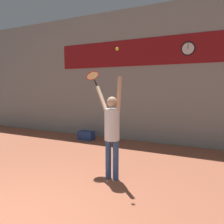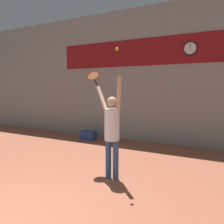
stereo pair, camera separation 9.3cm
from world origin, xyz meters
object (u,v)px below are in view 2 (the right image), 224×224
(tennis_racket, at_px, (93,76))
(equipment_bag, at_px, (88,135))
(scoreboard_clock, at_px, (190,48))
(tennis_ball, at_px, (117,49))
(tennis_player, at_px, (112,128))

(tennis_racket, height_order, equipment_bag, tennis_racket)
(scoreboard_clock, height_order, equipment_bag, scoreboard_clock)
(tennis_ball, height_order, equipment_bag, tennis_ball)
(tennis_player, bearing_deg, tennis_ball, -31.39)
(tennis_racket, height_order, tennis_ball, tennis_ball)
(tennis_racket, relative_size, tennis_ball, 6.20)
(equipment_bag, bearing_deg, tennis_racket, -53.90)
(scoreboard_clock, relative_size, tennis_racket, 1.11)
(tennis_racket, distance_m, tennis_ball, 1.17)
(scoreboard_clock, distance_m, tennis_player, 4.36)
(scoreboard_clock, relative_size, tennis_player, 0.20)
(tennis_ball, bearing_deg, tennis_racket, 149.51)
(tennis_racket, xyz_separation_m, equipment_bag, (-1.82, 2.49, -2.16))
(equipment_bag, bearing_deg, tennis_ball, -48.02)
(scoreboard_clock, xyz_separation_m, tennis_player, (-1.10, -3.59, -2.20))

